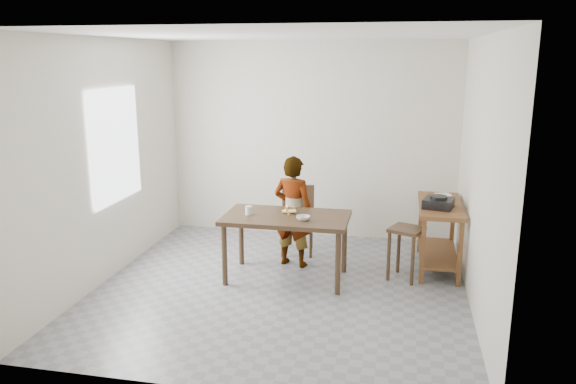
% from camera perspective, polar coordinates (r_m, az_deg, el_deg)
% --- Properties ---
extents(floor, '(4.00, 4.00, 0.04)m').
position_cam_1_polar(floor, '(6.29, -0.74, -9.92)').
color(floor, gray).
rests_on(floor, ground).
extents(ceiling, '(4.00, 4.00, 0.04)m').
position_cam_1_polar(ceiling, '(5.77, -0.83, 15.88)').
color(ceiling, white).
rests_on(ceiling, wall_back).
extents(wall_back, '(4.00, 0.04, 2.70)m').
position_cam_1_polar(wall_back, '(7.83, 2.40, 5.25)').
color(wall_back, silver).
rests_on(wall_back, ground).
extents(wall_front, '(4.00, 0.04, 2.70)m').
position_cam_1_polar(wall_front, '(3.98, -7.03, -3.20)').
color(wall_front, silver).
rests_on(wall_front, ground).
extents(wall_left, '(0.04, 4.00, 2.70)m').
position_cam_1_polar(wall_left, '(6.60, -18.19, 2.98)').
color(wall_left, silver).
rests_on(wall_left, ground).
extents(wall_right, '(0.04, 4.00, 2.70)m').
position_cam_1_polar(wall_right, '(5.80, 19.12, 1.49)').
color(wall_right, silver).
rests_on(wall_right, ground).
extents(window_pane, '(0.02, 1.10, 1.30)m').
position_cam_1_polar(window_pane, '(6.73, -17.08, 4.55)').
color(window_pane, white).
rests_on(window_pane, wall_left).
extents(dining_table, '(1.40, 0.80, 0.75)m').
position_cam_1_polar(dining_table, '(6.42, -0.18, -5.64)').
color(dining_table, '#3D2A1A').
rests_on(dining_table, floor).
extents(prep_counter, '(0.50, 1.20, 0.80)m').
position_cam_1_polar(prep_counter, '(6.97, 15.06, -4.33)').
color(prep_counter, brown).
rests_on(prep_counter, floor).
extents(child, '(0.56, 0.43, 1.35)m').
position_cam_1_polar(child, '(6.74, 0.53, -1.99)').
color(child, silver).
rests_on(child, floor).
extents(dining_chair, '(0.47, 0.47, 0.86)m').
position_cam_1_polar(dining_chair, '(7.22, 0.95, -2.95)').
color(dining_chair, '#3D2A1A').
rests_on(dining_chair, floor).
extents(stool, '(0.45, 0.45, 0.61)m').
position_cam_1_polar(stool, '(6.57, 11.85, -6.12)').
color(stool, '#3D2A1A').
rests_on(stool, floor).
extents(glass_tumbler, '(0.09, 0.09, 0.10)m').
position_cam_1_polar(glass_tumbler, '(6.35, -4.01, -1.88)').
color(glass_tumbler, silver).
rests_on(glass_tumbler, dining_table).
extents(small_bowl, '(0.20, 0.20, 0.05)m').
position_cam_1_polar(small_bowl, '(6.13, 1.54, -2.65)').
color(small_bowl, silver).
rests_on(small_bowl, dining_table).
extents(banana, '(0.18, 0.13, 0.06)m').
position_cam_1_polar(banana, '(6.37, 0.11, -1.94)').
color(banana, '#E2B64D').
rests_on(banana, dining_table).
extents(serving_bowl, '(0.25, 0.25, 0.05)m').
position_cam_1_polar(serving_bowl, '(7.12, 15.46, -0.42)').
color(serving_bowl, silver).
rests_on(serving_bowl, prep_counter).
extents(gas_burner, '(0.39, 0.39, 0.11)m').
position_cam_1_polar(gas_burner, '(6.66, 15.04, -1.09)').
color(gas_burner, black).
rests_on(gas_burner, prep_counter).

